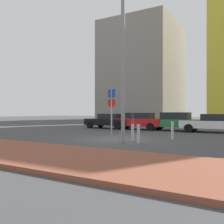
{
  "coord_description": "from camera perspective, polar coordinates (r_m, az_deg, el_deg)",
  "views": [
    {
      "loc": [
        6.75,
        -12.29,
        1.57
      ],
      "look_at": [
        -1.11,
        1.2,
        1.54
      ],
      "focal_mm": 39.74,
      "sensor_mm": 36.0,
      "label": 1
    }
  ],
  "objects": [
    {
      "name": "parking_sign_post",
      "position": [
        16.39,
        -0.11,
        1.39
      ],
      "size": [
        0.6,
        0.1,
        3.07
      ],
      "color": "gray",
      "rests_on": "ground"
    },
    {
      "name": "street_lamp",
      "position": [
        12.76,
        2.55,
        13.59
      ],
      "size": [
        0.7,
        0.36,
        7.81
      ],
      "color": "gray",
      "rests_on": "ground"
    },
    {
      "name": "parked_car_white",
      "position": [
        19.99,
        22.22,
        -2.32
      ],
      "size": [
        4.64,
        2.2,
        1.38
      ],
      "color": "white",
      "rests_on": "ground"
    },
    {
      "name": "building_under_construction",
      "position": [
        48.25,
        7.06,
        8.96
      ],
      "size": [
        12.65,
        13.85,
        17.97
      ],
      "primitive_type": "cube",
      "color": "gray",
      "rests_on": "ground"
    },
    {
      "name": "parked_car_red",
      "position": [
        21.71,
        5.98,
        -2.0
      ],
      "size": [
        4.43,
        2.16,
        1.45
      ],
      "color": "red",
      "rests_on": "ground"
    },
    {
      "name": "traffic_bollard_near",
      "position": [
        13.31,
        4.77,
        -4.71
      ],
      "size": [
        0.15,
        0.15,
        0.9
      ],
      "primitive_type": "cylinder",
      "color": "#B7B7BC",
      "rests_on": "ground"
    },
    {
      "name": "ground_plane",
      "position": [
        14.1,
        1.47,
        -6.27
      ],
      "size": [
        120.0,
        120.0,
        0.0
      ],
      "primitive_type": "plane",
      "color": "#424244"
    },
    {
      "name": "traffic_bollard_far",
      "position": [
        12.24,
        6.09,
        -5.02
      ],
      "size": [
        0.16,
        0.16,
        0.95
      ],
      "primitive_type": "cylinder",
      "color": "#B7B7BC",
      "rests_on": "ground"
    },
    {
      "name": "parked_car_black",
      "position": [
        22.91,
        -0.63,
        -2.01
      ],
      "size": [
        4.53,
        2.11,
        1.36
      ],
      "color": "black",
      "rests_on": "ground"
    },
    {
      "name": "parked_car_green",
      "position": [
        20.89,
        14.19,
        -2.05
      ],
      "size": [
        4.34,
        2.1,
        1.5
      ],
      "color": "#237238",
      "rests_on": "ground"
    },
    {
      "name": "sidewalk_brick",
      "position": [
        9.31,
        -16.97,
        -9.15
      ],
      "size": [
        40.0,
        3.86,
        0.14
      ],
      "primitive_type": "cube",
      "color": "brown",
      "rests_on": "ground"
    },
    {
      "name": "traffic_bollard_mid",
      "position": [
        14.25,
        13.72,
        -4.16
      ],
      "size": [
        0.14,
        0.14,
        1.01
      ],
      "primitive_type": "cylinder",
      "color": "#B7B7BC",
      "rests_on": "ground"
    },
    {
      "name": "parking_meter",
      "position": [
        15.24,
        4.86,
        -2.27
      ],
      "size": [
        0.18,
        0.14,
        1.45
      ],
      "color": "#4C4C51",
      "rests_on": "ground"
    }
  ]
}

